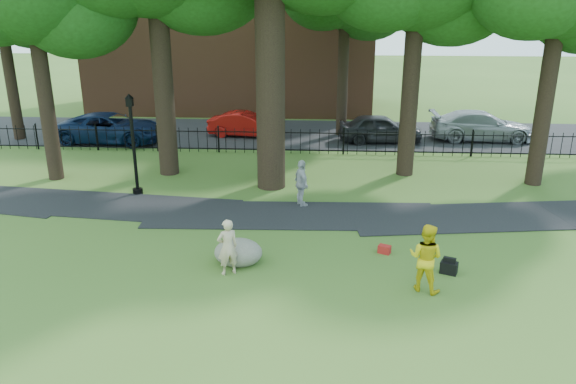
# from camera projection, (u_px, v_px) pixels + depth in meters

# --- Properties ---
(ground) EXTENTS (120.00, 120.00, 0.00)m
(ground) POSITION_uv_depth(u_px,v_px,m) (249.00, 266.00, 15.70)
(ground) COLOR #365A1F
(ground) RESTS_ON ground
(footpath) EXTENTS (36.07, 3.85, 0.03)m
(footpath) POSITION_uv_depth(u_px,v_px,m) (292.00, 216.00, 19.32)
(footpath) COLOR black
(footpath) RESTS_ON ground
(street) EXTENTS (80.00, 7.00, 0.02)m
(street) POSITION_uv_depth(u_px,v_px,m) (286.00, 134.00, 30.78)
(street) COLOR black
(street) RESTS_ON ground
(iron_fence) EXTENTS (44.00, 0.04, 1.20)m
(iron_fence) POSITION_uv_depth(u_px,v_px,m) (281.00, 141.00, 26.81)
(iron_fence) COLOR black
(iron_fence) RESTS_ON ground
(brick_building) EXTENTS (18.00, 8.00, 12.00)m
(brick_building) POSITION_uv_depth(u_px,v_px,m) (233.00, 15.00, 36.57)
(brick_building) COLOR brown
(brick_building) RESTS_ON ground
(woman) EXTENTS (0.69, 0.60, 1.59)m
(woman) POSITION_uv_depth(u_px,v_px,m) (228.00, 247.00, 15.04)
(woman) COLOR tan
(woman) RESTS_ON ground
(man) EXTENTS (1.10, 1.02, 1.80)m
(man) POSITION_uv_depth(u_px,v_px,m) (426.00, 258.00, 14.17)
(man) COLOR gold
(man) RESTS_ON ground
(pedestrian) EXTENTS (0.80, 1.09, 1.71)m
(pedestrian) POSITION_uv_depth(u_px,v_px,m) (302.00, 183.00, 19.93)
(pedestrian) COLOR #A3A3A8
(pedestrian) RESTS_ON ground
(boulder) EXTENTS (1.55, 1.30, 0.79)m
(boulder) POSITION_uv_depth(u_px,v_px,m) (238.00, 251.00, 15.75)
(boulder) COLOR #6D6A5B
(boulder) RESTS_ON ground
(lamppost) EXTENTS (0.38, 0.38, 3.83)m
(lamppost) POSITION_uv_depth(u_px,v_px,m) (134.00, 146.00, 20.84)
(lamppost) COLOR black
(lamppost) RESTS_ON ground
(backpack) EXTENTS (0.52, 0.43, 0.34)m
(backpack) POSITION_uv_depth(u_px,v_px,m) (449.00, 268.00, 15.26)
(backpack) COLOR black
(backpack) RESTS_ON ground
(red_bag) EXTENTS (0.41, 0.35, 0.24)m
(red_bag) POSITION_uv_depth(u_px,v_px,m) (384.00, 249.00, 16.47)
(red_bag) COLOR maroon
(red_bag) RESTS_ON ground
(red_sedan) EXTENTS (4.10, 1.83, 1.31)m
(red_sedan) POSITION_uv_depth(u_px,v_px,m) (246.00, 124.00, 30.06)
(red_sedan) COLOR #A2100C
(red_sedan) RESTS_ON ground
(navy_van) EXTENTS (5.54, 2.82, 1.50)m
(navy_van) POSITION_uv_depth(u_px,v_px,m) (111.00, 128.00, 28.81)
(navy_van) COLOR #0C1D40
(navy_van) RESTS_ON ground
(grey_car) EXTENTS (4.34, 1.93, 1.45)m
(grey_car) POSITION_uv_depth(u_px,v_px,m) (380.00, 128.00, 28.83)
(grey_car) COLOR black
(grey_car) RESTS_ON ground
(silver_car) EXTENTS (5.25, 2.14, 1.52)m
(silver_car) POSITION_uv_depth(u_px,v_px,m) (481.00, 126.00, 29.24)
(silver_car) COLOR #919498
(silver_car) RESTS_ON ground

